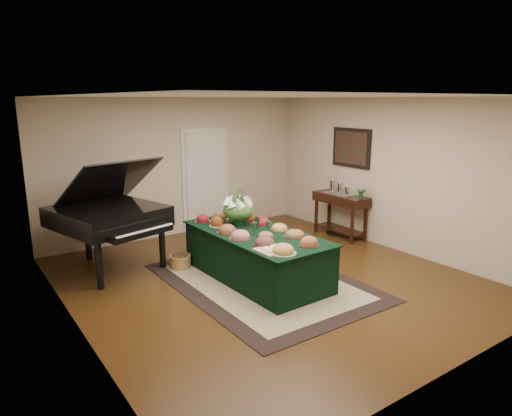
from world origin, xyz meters
TOP-DOWN VIEW (x-y plane):
  - ground at (0.00, 0.00)m, footprint 6.00×6.00m
  - area_rug at (-0.13, -0.06)m, footprint 2.38×3.34m
  - kitchen_doorway at (0.60, 2.97)m, footprint 1.05×0.07m
  - buffet_table at (-0.12, 0.13)m, footprint 1.22×2.47m
  - food_platters at (-0.14, 0.17)m, footprint 1.03×2.33m
  - cutting_board at (-0.44, -0.68)m, footprint 0.38×0.38m
  - green_goblets at (-0.05, 0.15)m, footprint 0.28×0.34m
  - floral_centerpiece at (-0.11, 0.63)m, footprint 0.50×0.50m
  - grand_piano at (-1.78, 1.79)m, footprint 1.80×2.00m
  - wicker_basket at (-0.88, 1.18)m, footprint 0.34×0.34m
  - mahogany_sideboard at (2.50, 0.97)m, footprint 0.45×1.17m
  - tea_service at (2.50, 1.03)m, footprint 0.34×0.58m
  - pink_bouquet at (2.50, 0.46)m, footprint 0.20×0.20m
  - wall_painting at (2.72, 0.97)m, footprint 0.05×0.95m

SIDE VIEW (x-z plane):
  - ground at x=0.00m, z-range 0.00..0.00m
  - area_rug at x=-0.13m, z-range 0.00..0.01m
  - wicker_basket at x=-0.88m, z-range 0.00..0.22m
  - buffet_table at x=-0.12m, z-range 0.00..0.73m
  - mahogany_sideboard at x=2.50m, z-range 0.23..1.08m
  - cutting_board at x=-0.44m, z-range 0.71..0.81m
  - food_platters at x=-0.14m, z-range 0.71..0.84m
  - green_goblets at x=-0.05m, z-range 0.73..0.91m
  - grand_piano at x=-1.78m, z-range 0.00..1.77m
  - tea_service at x=2.50m, z-range 0.82..1.12m
  - pink_bouquet at x=2.50m, z-range 0.89..1.14m
  - floral_centerpiece at x=-0.11m, z-range 0.77..1.27m
  - kitchen_doorway at x=0.60m, z-range -0.03..2.07m
  - wall_painting at x=2.72m, z-range 1.38..2.12m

